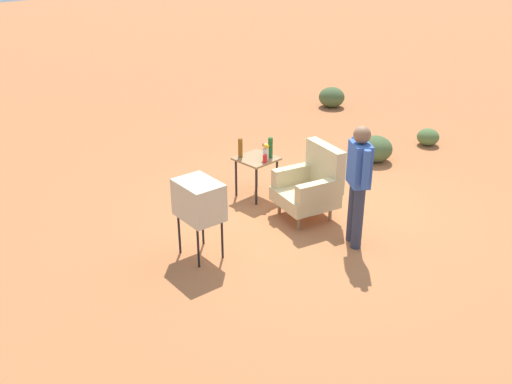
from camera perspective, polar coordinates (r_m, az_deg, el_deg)
ground_plane at (r=8.30m, az=5.89°, el=-2.48°), size 60.00×60.00×0.00m
armchair at (r=8.11m, az=5.62°, el=0.75°), size 0.95×0.96×1.06m
side_table at (r=8.68m, az=0.04°, el=2.89°), size 0.56×0.56×0.64m
tv_on_stand at (r=6.98m, az=-5.77°, el=-0.85°), size 0.64×0.50×1.03m
person_standing at (r=7.27m, az=10.30°, el=1.29°), size 0.48×0.39×1.64m
bottle_wine_green at (r=8.60m, az=1.46°, el=4.48°), size 0.07×0.07×0.32m
soda_can_blue at (r=8.73m, az=1.34°, el=4.11°), size 0.07×0.07×0.12m
bottle_tall_amber at (r=8.62m, az=-1.59°, el=4.47°), size 0.07×0.07×0.30m
soda_can_red at (r=8.45m, az=0.91°, el=3.39°), size 0.07×0.07×0.12m
flower_vase at (r=8.51m, az=0.99°, el=4.19°), size 0.15×0.10×0.27m
shrub_near at (r=11.47m, az=16.99°, el=5.34°), size 0.42×0.42×0.33m
shrub_mid at (r=13.56m, az=7.65°, el=9.47°), size 0.60×0.60×0.47m
shrub_far at (r=10.39m, az=11.97°, el=4.29°), size 0.61×0.61×0.47m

